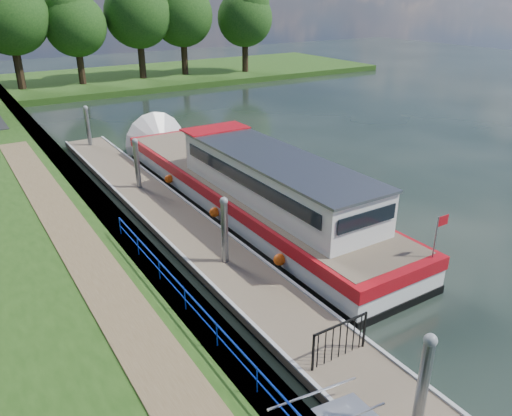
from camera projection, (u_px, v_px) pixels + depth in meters
bank_edge at (104, 215)px, 22.22m from camera, size 1.10×90.00×0.78m
far_bank at (134, 78)px, 58.05m from camera, size 60.00×18.00×0.60m
footpath at (111, 293)px, 15.73m from camera, size 1.60×40.00×0.05m
blue_fence at (236, 350)px, 12.46m from camera, size 0.04×18.04×0.72m
pontoon at (176, 222)px, 22.01m from camera, size 2.50×30.00×0.56m
mooring_piles at (174, 200)px, 21.57m from camera, size 0.30×27.30×3.55m
gate_panel at (340, 336)px, 13.26m from camera, size 1.85×0.05×1.15m
barge at (239, 184)px, 23.84m from camera, size 4.36×21.15×4.78m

